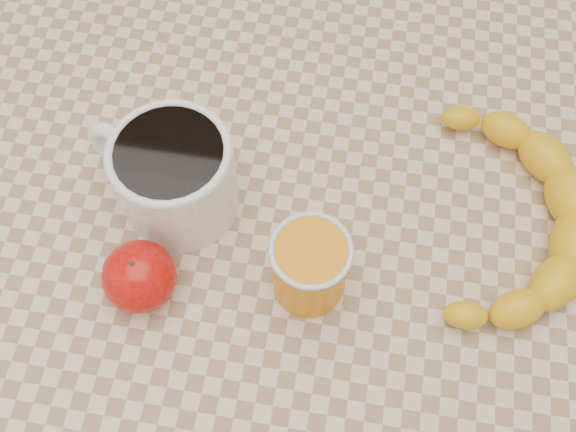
% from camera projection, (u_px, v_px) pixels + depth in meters
% --- Properties ---
extents(ground, '(3.00, 3.00, 0.00)m').
position_uv_depth(ground, '(288.00, 383.00, 1.32)').
color(ground, tan).
rests_on(ground, ground).
extents(table, '(0.80, 0.80, 0.75)m').
position_uv_depth(table, '(288.00, 258.00, 0.73)').
color(table, '#CFB692').
rests_on(table, ground).
extents(coffee_mug, '(0.17, 0.15, 0.10)m').
position_uv_depth(coffee_mug, '(172.00, 174.00, 0.62)').
color(coffee_mug, white).
rests_on(coffee_mug, table).
extents(orange_juice_glass, '(0.07, 0.07, 0.09)m').
position_uv_depth(orange_juice_glass, '(310.00, 267.00, 0.58)').
color(orange_juice_glass, orange).
rests_on(orange_juice_glass, table).
extents(apple, '(0.08, 0.08, 0.06)m').
position_uv_depth(apple, '(139.00, 276.00, 0.59)').
color(apple, '#920406').
rests_on(apple, table).
extents(banana, '(0.27, 0.34, 0.05)m').
position_uv_depth(banana, '(510.00, 217.00, 0.63)').
color(banana, yellow).
rests_on(banana, table).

